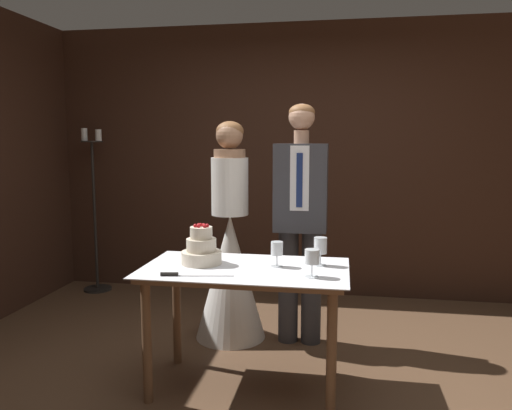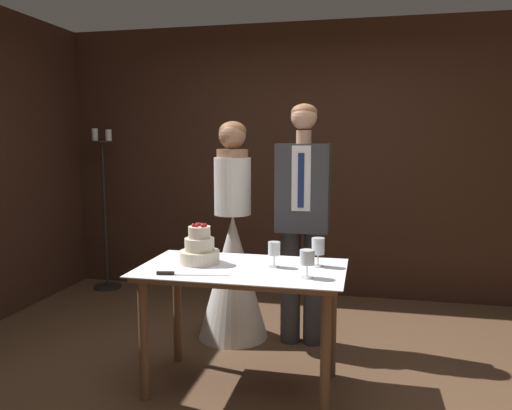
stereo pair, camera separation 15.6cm
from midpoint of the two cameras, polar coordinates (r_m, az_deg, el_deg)
ground_plane at (r=3.23m, az=-0.01°, el=-20.78°), size 40.00×40.00×0.00m
wall_back at (r=4.96m, az=4.19°, el=5.02°), size 5.16×0.12×2.65m
cake_table at (r=3.06m, az=-2.73°, el=-9.04°), size 1.24×0.71×0.77m
tiered_cake at (r=3.13m, az=-7.68°, el=-5.08°), size 0.25×0.25×0.25m
cake_knife at (r=2.89m, az=-9.92°, el=-7.86°), size 0.41×0.09×0.02m
wine_glass_near at (r=2.81m, az=4.84°, el=-6.01°), size 0.08×0.08×0.16m
wine_glass_middle at (r=3.07m, az=5.93°, el=-4.81°), size 0.08×0.08×0.18m
wine_glass_far at (r=3.03m, az=0.93°, el=-5.14°), size 0.07×0.07×0.15m
bride at (r=3.87m, az=-4.12°, el=-6.30°), size 0.54×0.54×1.67m
groom at (r=3.70m, az=3.92°, el=-1.14°), size 0.39×0.25×1.79m
candle_stand at (r=5.32m, az=-18.76°, el=-1.36°), size 0.28×0.28×1.65m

